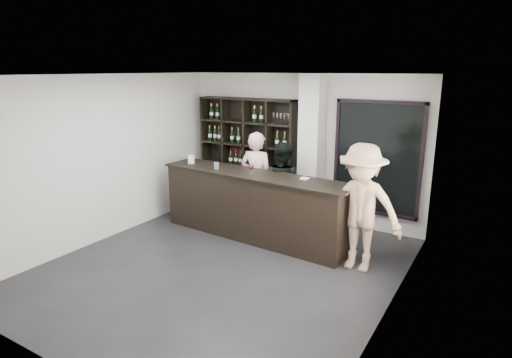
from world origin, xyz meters
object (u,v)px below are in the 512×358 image
Objects in this scene: customer at (361,208)px; taster_black at (283,187)px; wine_shelf at (248,156)px; taster_pink at (257,180)px; tasting_counter at (253,206)px.

taster_black is at bearing 155.30° from customer.
wine_shelf is 1.45m from taster_black.
wine_shelf reaches higher than taster_pink.
wine_shelf is 1.01m from taster_pink.
taster_black is 1.92m from customer.
wine_shelf is 3.33m from customer.
tasting_counter is at bearing 173.66° from customer.
wine_shelf is 1.41× the size of taster_black.
wine_shelf is 0.66× the size of tasting_counter.
taster_pink is 2.43m from customer.
taster_black is 0.88× the size of customer.
taster_pink reaches higher than taster_black.
tasting_counter is 2.07m from customer.
wine_shelf is 1.69m from tasting_counter.
taster_black is (0.29, 0.57, 0.25)m from tasting_counter.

